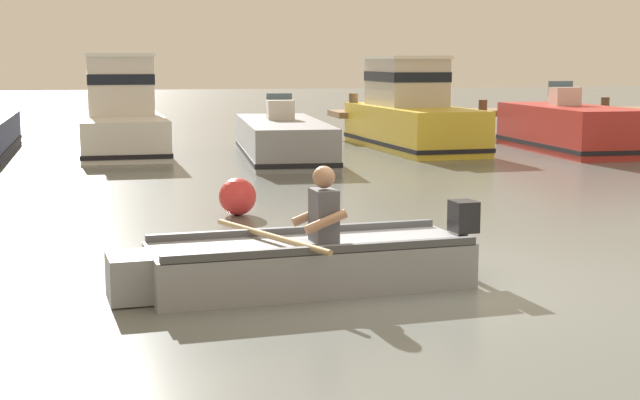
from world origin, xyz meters
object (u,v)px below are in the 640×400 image
Objects in this scene: moored_boat_yellow at (411,114)px; moored_boat_red at (570,130)px; rowboat_with_person at (302,262)px; moored_boat_white at (121,117)px; mooring_buoy at (238,197)px; moored_boat_grey at (283,141)px.

moored_boat_red is at bearing -22.78° from moored_boat_yellow.
rowboat_with_person is 0.79× the size of moored_boat_red.
mooring_buoy is at bearing -80.22° from moored_boat_white.
moored_boat_white reaches higher than rowboat_with_person.
moored_boat_yellow reaches higher than mooring_buoy.
moored_boat_white reaches higher than moored_boat_grey.
moored_boat_grey is at bearing 81.39° from rowboat_with_person.
moored_boat_red is at bearing 40.41° from mooring_buoy.
moored_boat_yellow is 10.18× the size of mooring_buoy.
moored_boat_white is 10.71m from moored_boat_red.
moored_boat_white is 1.03× the size of moored_boat_red.
rowboat_with_person is 0.76× the size of moored_boat_white.
moored_boat_white is (-1.73, 13.80, 0.60)m from rowboat_with_person.
moored_boat_yellow is (3.50, 1.73, 0.44)m from moored_boat_grey.
moored_boat_grey reaches higher than mooring_buoy.
moored_boat_yellow is at bearing 26.35° from moored_boat_grey.
moored_boat_white is 9.11× the size of mooring_buoy.
moored_boat_yellow is (5.28, 13.48, 0.60)m from rowboat_with_person.
moored_boat_grey is at bearing -177.99° from moored_boat_red.
moored_boat_grey is 10.52× the size of mooring_buoy.
moored_boat_white is at bearing 170.28° from moored_boat_red.
moored_boat_grey is 3.93m from moored_boat_yellow.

